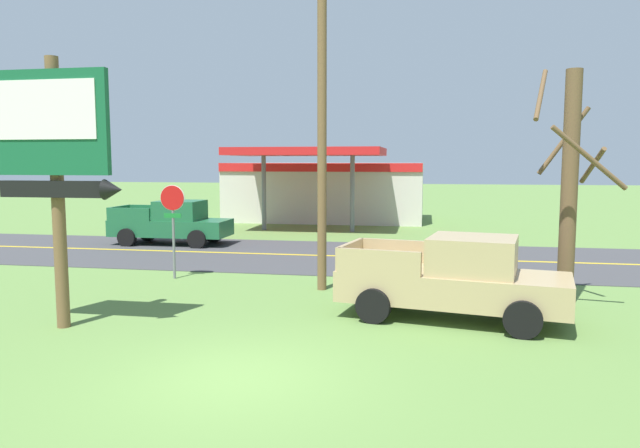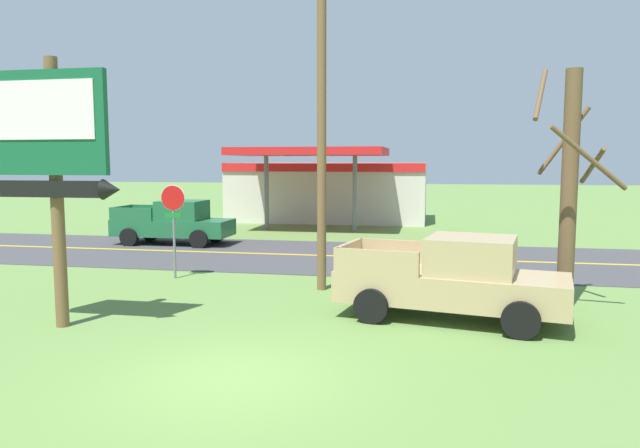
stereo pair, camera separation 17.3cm
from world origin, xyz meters
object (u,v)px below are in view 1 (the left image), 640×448
object	(u,v)px
motel_sign	(54,149)
stop_sign	(173,215)
pickup_tan_parked_on_lawn	(455,279)
pickup_green_on_road	(172,223)
gas_station	(325,190)
bare_tree	(569,185)
utility_pole	(322,110)

from	to	relation	value
motel_sign	stop_sign	xyz separation A→B (m)	(0.07, 5.66, -1.90)
pickup_tan_parked_on_lawn	pickup_green_on_road	size ratio (longest dim) A/B	1.05
gas_station	pickup_green_on_road	distance (m)	12.83
stop_sign	pickup_tan_parked_on_lawn	bearing A→B (deg)	-21.38
bare_tree	motel_sign	bearing A→B (deg)	-160.27
pickup_tan_parked_on_lawn	pickup_green_on_road	bearing A→B (deg)	138.25
utility_pole	bare_tree	world-z (taller)	utility_pole
motel_sign	gas_station	size ratio (longest dim) A/B	0.49
gas_station	motel_sign	bearing A→B (deg)	-93.80
stop_sign	pickup_tan_parked_on_lawn	world-z (taller)	stop_sign
utility_pole	pickup_green_on_road	xyz separation A→B (m)	(-8.16, 7.91, -4.13)
bare_tree	pickup_green_on_road	world-z (taller)	bare_tree
pickup_tan_parked_on_lawn	pickup_green_on_road	distance (m)	15.77
utility_pole	motel_sign	bearing A→B (deg)	-134.89
motel_sign	pickup_green_on_road	world-z (taller)	motel_sign
pickup_green_on_road	pickup_tan_parked_on_lawn	bearing A→B (deg)	-41.75
stop_sign	pickup_green_on_road	world-z (taller)	stop_sign
motel_sign	utility_pole	bearing A→B (deg)	45.11
stop_sign	pickup_green_on_road	distance (m)	7.99
utility_pole	gas_station	bearing A→B (deg)	99.45
motel_sign	gas_station	world-z (taller)	motel_sign
pickup_green_on_road	bare_tree	bearing A→B (deg)	-31.10
stop_sign	gas_station	distance (m)	19.08
gas_station	pickup_green_on_road	world-z (taller)	gas_station
bare_tree	pickup_green_on_road	size ratio (longest dim) A/B	1.17
motel_sign	pickup_green_on_road	distance (m)	13.59
bare_tree	pickup_green_on_road	xyz separation A→B (m)	(-14.57, 8.79, -2.13)
utility_pole	pickup_green_on_road	size ratio (longest dim) A/B	1.85
motel_sign	pickup_tan_parked_on_lawn	world-z (taller)	motel_sign
motel_sign	gas_station	distance (m)	24.82
pickup_tan_parked_on_lawn	bare_tree	bearing A→B (deg)	31.41
utility_pole	bare_tree	distance (m)	6.77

